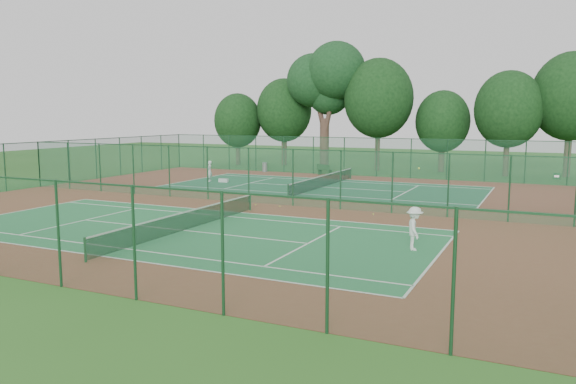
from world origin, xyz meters
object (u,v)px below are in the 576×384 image
(player_near, at_px, (414,228))
(player_far, at_px, (209,171))
(kit_bag, at_px, (224,180))
(big_tree, at_px, (326,80))
(trash_bin, at_px, (265,167))
(bench, at_px, (324,170))

(player_near, height_order, player_far, player_near)
(kit_bag, xyz_separation_m, big_tree, (3.15, 14.99, 8.93))
(trash_bin, bearing_deg, big_tree, 56.03)
(kit_bag, height_order, big_tree, big_tree)
(bench, distance_m, big_tree, 10.91)
(bench, bearing_deg, trash_bin, -160.59)
(big_tree, bearing_deg, trash_bin, -123.97)
(bench, height_order, big_tree, big_tree)
(player_near, distance_m, big_tree, 36.58)
(player_far, distance_m, bench, 11.05)
(trash_bin, relative_size, big_tree, 0.07)
(player_near, bearing_deg, kit_bag, 29.01)
(player_far, height_order, kit_bag, player_far)
(trash_bin, xyz_separation_m, big_tree, (4.01, 5.96, 8.62))
(player_near, distance_m, player_far, 26.67)
(trash_bin, bearing_deg, bench, -3.41)
(bench, xyz_separation_m, big_tree, (-2.34, 6.34, 8.56))
(trash_bin, distance_m, big_tree, 11.22)
(bench, relative_size, big_tree, 0.13)
(bench, distance_m, kit_bag, 10.26)
(kit_bag, distance_m, big_tree, 17.73)
(trash_bin, xyz_separation_m, kit_bag, (0.86, -9.03, -0.31))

